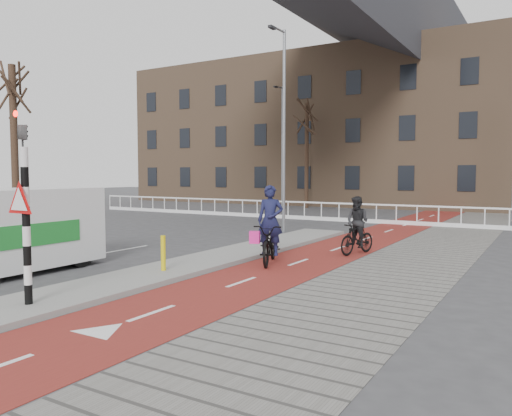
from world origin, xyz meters
The scene contains 15 objects.
ground centered at (0.00, 0.00, 0.00)m, with size 120.00×120.00×0.00m, color #38383A.
bike_lane centered at (1.50, 10.00, 0.01)m, with size 2.50×60.00×0.01m, color maroon.
sidewalk centered at (4.30, 10.00, 0.01)m, with size 3.00×60.00×0.01m, color slate.
curb_island centered at (-0.70, 4.00, 0.06)m, with size 1.80×16.00×0.12m, color gray.
traffic_signal centered at (-0.60, -2.02, 1.99)m, with size 0.80×0.80×3.68m.
bollard centered at (-0.60, 1.70, 0.56)m, with size 0.12×0.12×0.87m, color #D8C10C.
cyclist_near centered at (0.92, 4.40, 0.74)m, with size 1.47×2.26×2.19m.
cyclist_far centered at (2.45, 7.20, 0.76)m, with size 0.91×1.72×1.80m.
van centered at (-4.08, -0.35, 1.12)m, with size 2.08×4.99×2.13m.
railing centered at (-5.00, 17.00, 0.31)m, with size 28.00×0.10×0.99m.
townhouse_row centered at (-3.00, 32.00, 7.81)m, with size 46.00×10.00×15.90m.
tree_left centered at (-12.89, 5.91, 3.64)m, with size 0.32×0.32×7.27m, color black.
tree_mid centered at (-7.86, 25.47, 3.79)m, with size 0.28×0.28×7.57m, color black.
streetlight_near centered at (-1.74, 10.25, 4.09)m, with size 0.12×0.12×8.19m, color slate.
streetlight_left centered at (-8.88, 23.60, 4.27)m, with size 0.12×0.12×8.55m, color slate.
Camera 1 is at (7.64, -7.61, 2.53)m, focal length 35.00 mm.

